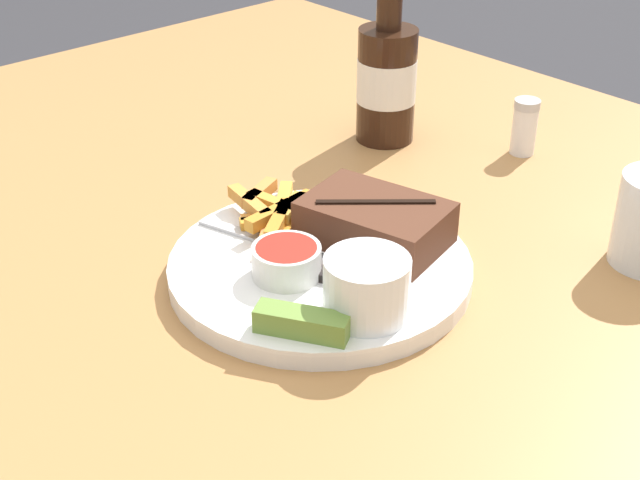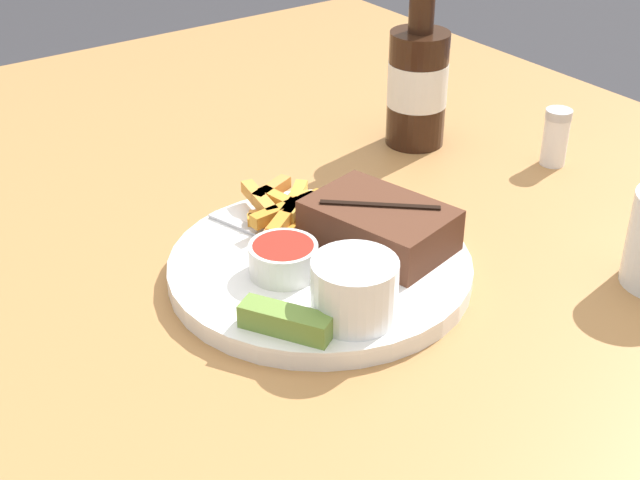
% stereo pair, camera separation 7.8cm
% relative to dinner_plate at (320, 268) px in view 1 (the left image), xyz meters
% --- Properties ---
extents(dining_table, '(1.44, 1.17, 0.76)m').
position_rel_dinner_plate_xyz_m(dining_table, '(0.00, 0.00, -0.08)').
color(dining_table, '#A87542').
rests_on(dining_table, ground_plane).
extents(dinner_plate, '(0.27, 0.27, 0.02)m').
position_rel_dinner_plate_xyz_m(dinner_plate, '(0.00, 0.00, 0.00)').
color(dinner_plate, white).
rests_on(dinner_plate, dining_table).
extents(steak_portion, '(0.14, 0.11, 0.04)m').
position_rel_dinner_plate_xyz_m(steak_portion, '(0.01, 0.06, 0.03)').
color(steak_portion, '#512D1E').
rests_on(steak_portion, dinner_plate).
extents(fries_pile, '(0.11, 0.11, 0.02)m').
position_rel_dinner_plate_xyz_m(fries_pile, '(-0.07, 0.01, 0.02)').
color(fries_pile, '#D4803F').
rests_on(fries_pile, dinner_plate).
extents(coleslaw_cup, '(0.07, 0.07, 0.05)m').
position_rel_dinner_plate_xyz_m(coleslaw_cup, '(0.09, -0.03, 0.04)').
color(coleslaw_cup, white).
rests_on(coleslaw_cup, dinner_plate).
extents(dipping_sauce_cup, '(0.06, 0.06, 0.03)m').
position_rel_dinner_plate_xyz_m(dipping_sauce_cup, '(-0.00, -0.04, 0.02)').
color(dipping_sauce_cup, silver).
rests_on(dipping_sauce_cup, dinner_plate).
extents(pickle_spear, '(0.08, 0.06, 0.02)m').
position_rel_dinner_plate_xyz_m(pickle_spear, '(0.07, -0.08, 0.02)').
color(pickle_spear, olive).
rests_on(pickle_spear, dinner_plate).
extents(fork_utensil, '(0.13, 0.05, 0.00)m').
position_rel_dinner_plate_xyz_m(fork_utensil, '(-0.07, -0.02, 0.01)').
color(fork_utensil, '#B7B7BC').
rests_on(fork_utensil, dinner_plate).
extents(knife_utensil, '(0.10, 0.15, 0.01)m').
position_rel_dinner_plate_xyz_m(knife_utensil, '(0.00, 0.03, 0.01)').
color(knife_utensil, '#B7B7BC').
rests_on(knife_utensil, dinner_plate).
extents(beer_bottle, '(0.07, 0.07, 0.21)m').
position_rel_dinner_plate_xyz_m(beer_bottle, '(-0.17, 0.26, 0.07)').
color(beer_bottle, black).
rests_on(beer_bottle, dining_table).
extents(salt_shaker, '(0.03, 0.03, 0.07)m').
position_rel_dinner_plate_xyz_m(salt_shaker, '(-0.04, 0.35, 0.02)').
color(salt_shaker, white).
rests_on(salt_shaker, dining_table).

